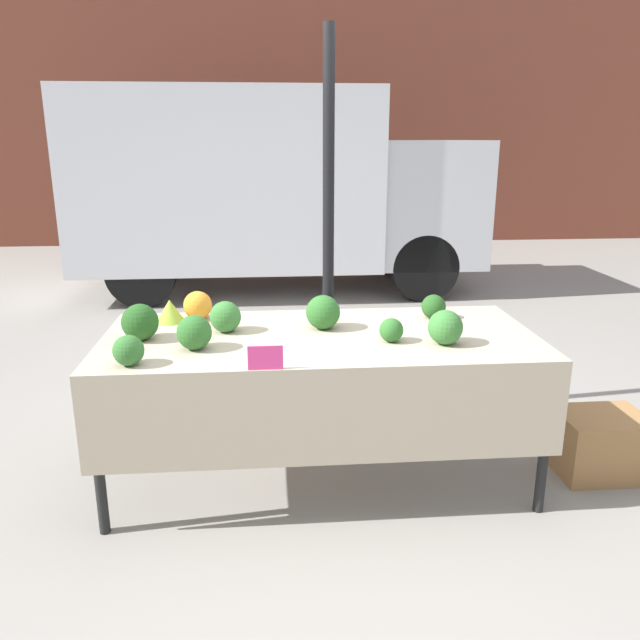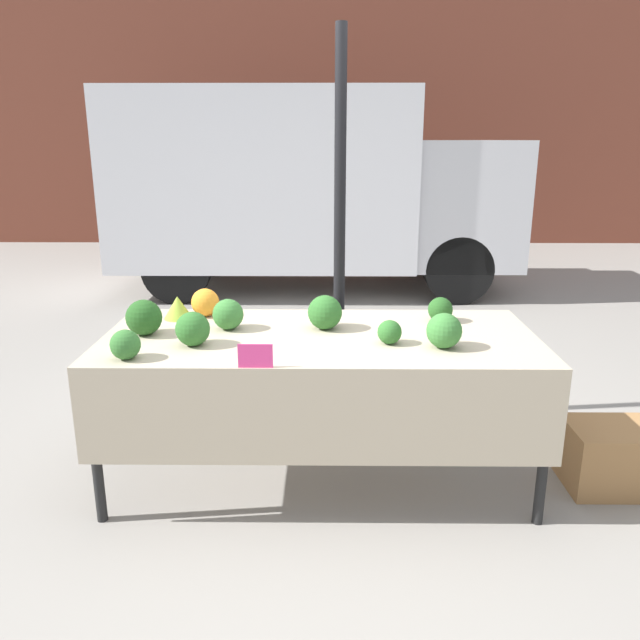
{
  "view_description": "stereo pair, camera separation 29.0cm",
  "coord_description": "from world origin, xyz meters",
  "px_view_note": "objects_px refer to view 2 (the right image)",
  "views": [
    {
      "loc": [
        -0.26,
        -3.06,
        1.78
      ],
      "look_at": [
        0.0,
        0.0,
        0.89
      ],
      "focal_mm": 35.0,
      "sensor_mm": 36.0,
      "label": 1
    },
    {
      "loc": [
        0.03,
        -3.07,
        1.78
      ],
      "look_at": [
        0.0,
        0.0,
        0.89
      ],
      "focal_mm": 35.0,
      "sensor_mm": 36.0,
      "label": 2
    }
  ],
  "objects_px": {
    "parked_truck": "(303,185)",
    "price_sign": "(255,356)",
    "produce_crate": "(611,457)",
    "orange_cauliflower": "(205,302)"
  },
  "relations": [
    {
      "from": "parked_truck",
      "to": "price_sign",
      "type": "height_order",
      "value": "parked_truck"
    },
    {
      "from": "parked_truck",
      "to": "produce_crate",
      "type": "xyz_separation_m",
      "value": [
        1.79,
        -4.64,
        -1.08
      ]
    },
    {
      "from": "orange_cauliflower",
      "to": "produce_crate",
      "type": "distance_m",
      "value": 2.36
    },
    {
      "from": "parked_truck",
      "to": "produce_crate",
      "type": "height_order",
      "value": "parked_truck"
    },
    {
      "from": "parked_truck",
      "to": "price_sign",
      "type": "relative_size",
      "value": 30.24
    },
    {
      "from": "price_sign",
      "to": "produce_crate",
      "type": "distance_m",
      "value": 1.99
    },
    {
      "from": "parked_truck",
      "to": "produce_crate",
      "type": "bearing_deg",
      "value": -68.87
    },
    {
      "from": "orange_cauliflower",
      "to": "produce_crate",
      "type": "height_order",
      "value": "orange_cauliflower"
    },
    {
      "from": "parked_truck",
      "to": "price_sign",
      "type": "bearing_deg",
      "value": -90.33
    },
    {
      "from": "parked_truck",
      "to": "produce_crate",
      "type": "distance_m",
      "value": 5.09
    }
  ]
}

